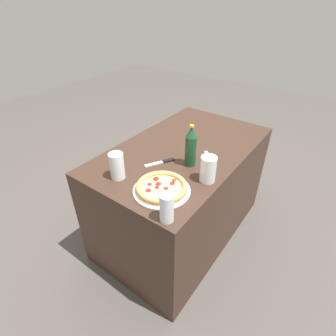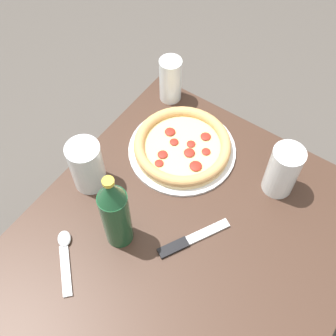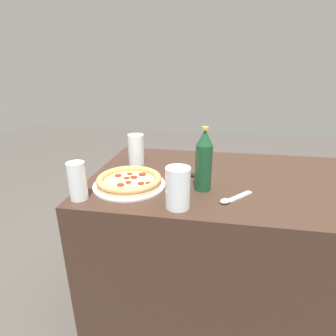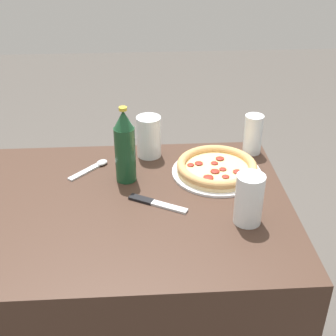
# 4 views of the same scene
# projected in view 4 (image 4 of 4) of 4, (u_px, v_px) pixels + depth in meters

# --- Properties ---
(table) EXTENTS (1.23, 0.73, 0.72)m
(table) POSITION_uv_depth(u_px,v_px,m) (89.00, 296.00, 1.53)
(table) COLOR #3D281E
(table) RESTS_ON ground_plane
(pizza_veggie) EXTENTS (0.29, 0.29, 0.04)m
(pizza_veggie) POSITION_uv_depth(u_px,v_px,m) (217.00, 168.00, 1.49)
(pizza_veggie) COLOR silver
(pizza_veggie) RESTS_ON table
(glass_iced_tea) EXTENTS (0.08, 0.08, 0.14)m
(glass_iced_tea) POSITION_uv_depth(u_px,v_px,m) (249.00, 201.00, 1.25)
(glass_iced_tea) COLOR white
(glass_iced_tea) RESTS_ON table
(glass_red_wine) EXTENTS (0.06, 0.06, 0.14)m
(glass_red_wine) POSITION_uv_depth(u_px,v_px,m) (253.00, 136.00, 1.59)
(glass_red_wine) COLOR white
(glass_red_wine) RESTS_ON table
(glass_cola) EXTENTS (0.08, 0.08, 0.14)m
(glass_cola) POSITION_uv_depth(u_px,v_px,m) (149.00, 139.00, 1.57)
(glass_cola) COLOR white
(glass_cola) RESTS_ON table
(beer_bottle) EXTENTS (0.06, 0.06, 0.24)m
(beer_bottle) POSITION_uv_depth(u_px,v_px,m) (125.00, 147.00, 1.41)
(beer_bottle) COLOR #194728
(beer_bottle) RESTS_ON table
(knife) EXTENTS (0.17, 0.11, 0.01)m
(knife) POSITION_uv_depth(u_px,v_px,m) (155.00, 203.00, 1.35)
(knife) COLOR black
(knife) RESTS_ON table
(spoon) EXTENTS (0.12, 0.13, 0.01)m
(spoon) POSITION_uv_depth(u_px,v_px,m) (95.00, 167.00, 1.53)
(spoon) COLOR silver
(spoon) RESTS_ON table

